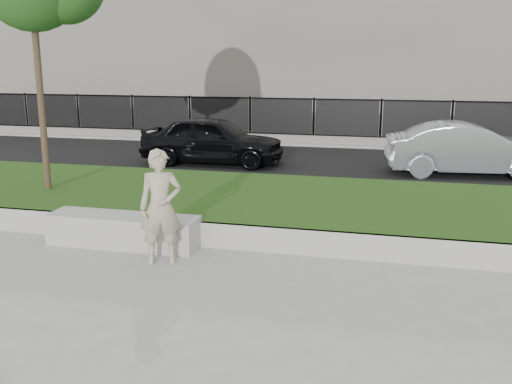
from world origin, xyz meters
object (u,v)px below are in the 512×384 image
(stone_bench, at_px, (124,230))
(book, at_px, (152,213))
(car_silver, at_px, (468,149))
(man, at_px, (161,207))
(car_dark, at_px, (213,140))

(stone_bench, height_order, book, book)
(car_silver, bearing_deg, book, 135.01)
(man, relative_size, car_dark, 0.42)
(stone_bench, xyz_separation_m, book, (0.41, 0.18, 0.26))
(stone_bench, bearing_deg, car_silver, 50.30)
(man, distance_m, car_silver, 9.01)
(stone_bench, distance_m, car_silver, 9.11)
(book, bearing_deg, man, -79.30)
(man, relative_size, car_silver, 0.42)
(stone_bench, relative_size, book, 10.92)
(man, bearing_deg, car_silver, 35.54)
(stone_bench, xyz_separation_m, man, (0.89, -0.55, 0.58))
(man, height_order, book, man)
(stone_bench, xyz_separation_m, car_dark, (-0.81, 6.95, 0.46))
(car_dark, bearing_deg, book, -170.02)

